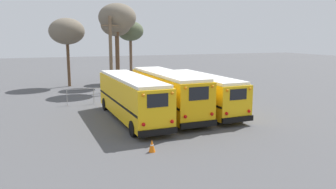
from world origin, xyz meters
The scene contains 11 objects.
ground_plane centered at (0.00, 0.00, 0.00)m, with size 160.00×160.00×0.00m, color #4C4C4F.
school_bus_0 centered at (-2.97, -0.38, 1.73)m, with size 2.73×10.81×3.18m.
school_bus_1 centered at (0.00, 0.09, 1.81)m, with size 2.82×10.44×3.32m.
school_bus_2 centered at (2.98, 0.23, 1.62)m, with size 2.75×10.28×2.96m.
utility_pole centered at (-2.10, 11.04, 4.15)m, with size 1.80×0.34×8.08m.
bare_tree_0 centered at (-0.88, 12.96, 7.99)m, with size 4.07×4.07×9.56m.
bare_tree_1 centered at (-0.19, 17.01, 7.34)m, with size 3.63×3.63×8.77m.
bare_tree_2 centered at (2.38, 19.94, 6.64)m, with size 3.46×3.46×8.04m.
bare_tree_3 centered at (-5.81, 18.44, 6.58)m, with size 4.18×4.18×8.19m.
fence_line centered at (0.00, 6.57, 0.97)m, with size 14.01×0.06×1.42m.
traffic_cone centered at (-3.74, -7.32, 0.34)m, with size 0.36×0.36×0.68m.
Camera 1 is at (-8.88, -22.94, 5.96)m, focal length 35.00 mm.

